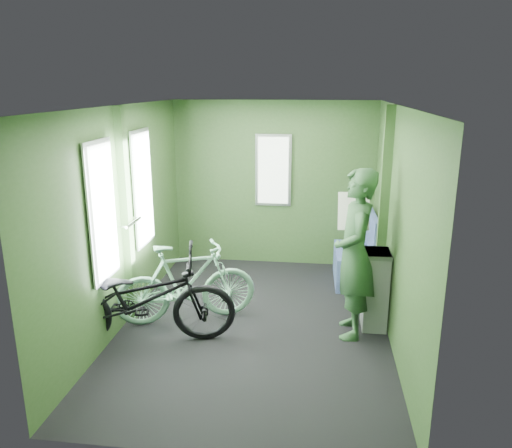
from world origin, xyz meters
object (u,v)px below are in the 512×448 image
Objects in this scene: waste_box at (375,290)px; bench_seat at (356,262)px; bicycle_mint at (188,322)px; passenger at (355,254)px; bicycle_black at (144,343)px.

waste_box is 1.27m from bench_seat.
bicycle_mint is 0.88× the size of passenger.
passenger is at bearing -112.88° from bicycle_mint.
passenger is at bearing -96.37° from bench_seat.
waste_box is (2.31, 0.66, 0.42)m from bicycle_black.
passenger is (1.75, -0.02, 0.87)m from bicycle_mint.
waste_box is 0.92× the size of bench_seat.
passenger is 2.05× the size of waste_box.
bicycle_black is 2.00× the size of bench_seat.
bicycle_mint is 1.65× the size of bench_seat.
waste_box is at bearing -107.63° from bicycle_mint.
bench_seat is at bearing -75.25° from bicycle_mint.
waste_box is (0.25, 0.18, -0.44)m from passenger.
passenger reaches higher than bench_seat.
bench_seat reaches higher than bicycle_black.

